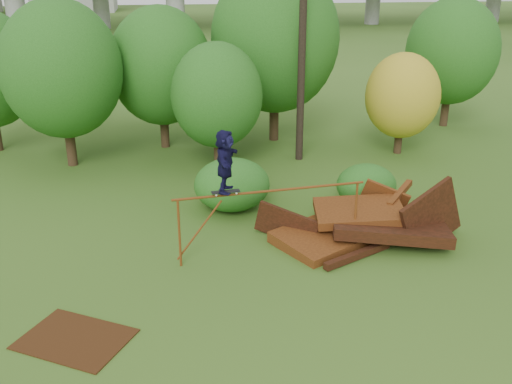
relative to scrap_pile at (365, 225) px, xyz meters
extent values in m
plane|color=#2D5116|center=(-2.23, -2.02, -0.41)|extent=(240.00, 240.00, 0.00)
cube|color=#411F0B|center=(-0.88, 0.08, -0.23)|extent=(3.60, 3.07, 0.51)
cube|color=black|center=(0.62, -0.22, 0.01)|extent=(3.50, 2.69, 0.61)
cube|color=#411F0B|center=(-0.08, 0.28, 0.29)|extent=(2.65, 1.98, 0.50)
cube|color=black|center=(1.72, -0.42, 0.24)|extent=(2.23, 0.89, 2.25)
cube|color=#411F0B|center=(0.92, 1.08, 0.14)|extent=(1.37, 1.08, 1.56)
cube|color=black|center=(-2.08, 0.48, -0.06)|extent=(1.66, 1.15, 1.23)
cube|color=black|center=(-0.58, -1.12, -0.29)|extent=(2.07, 1.10, 0.18)
cube|color=#411F0B|center=(1.32, 0.78, 0.54)|extent=(1.21, 1.25, 0.38)
cylinder|color=brown|center=(-5.06, -0.66, 0.49)|extent=(0.06, 0.06, 1.79)
cylinder|color=brown|center=(-0.40, -0.30, 0.49)|extent=(0.06, 0.06, 1.79)
cylinder|color=brown|center=(-2.73, -0.48, 1.38)|extent=(4.97, 0.45, 0.06)
cube|color=black|center=(-3.88, -0.57, 1.47)|extent=(0.71, 0.24, 0.02)
cylinder|color=beige|center=(-4.13, -0.66, 1.44)|extent=(0.05, 0.03, 0.05)
cylinder|color=beige|center=(-4.14, -0.51, 1.44)|extent=(0.05, 0.03, 0.05)
cylinder|color=beige|center=(-3.63, -0.62, 1.44)|extent=(0.05, 0.03, 0.05)
cylinder|color=beige|center=(-3.64, -0.47, 1.44)|extent=(0.05, 0.03, 0.05)
imported|color=#121037|center=(-3.88, -0.57, 2.26)|extent=(0.81, 1.50, 1.55)
cube|color=#381E0C|center=(-7.34, -3.37, -0.39)|extent=(2.58, 2.38, 0.03)
cylinder|color=black|center=(-8.66, 8.08, 0.59)|extent=(0.37, 0.37, 1.99)
ellipsoid|color=#164512|center=(-8.66, 8.08, 3.21)|extent=(4.33, 4.33, 4.97)
cylinder|color=black|center=(-5.10, 9.89, 0.50)|extent=(0.36, 0.36, 1.81)
ellipsoid|color=#164512|center=(-5.10, 9.89, 2.95)|extent=(4.11, 4.11, 4.73)
cylinder|color=black|center=(-3.23, 6.73, 0.35)|extent=(0.33, 0.33, 1.51)
ellipsoid|color=#164512|center=(-3.23, 6.73, 2.34)|extent=(3.30, 3.30, 3.79)
cylinder|color=black|center=(-0.40, 10.12, 0.75)|extent=(0.40, 0.40, 2.32)
ellipsoid|color=#164512|center=(-0.40, 10.12, 3.90)|extent=(5.30, 5.30, 6.10)
cylinder|color=black|center=(4.13, 7.31, 0.22)|extent=(0.31, 0.31, 1.25)
ellipsoid|color=#A58C19|center=(4.13, 7.31, 1.94)|extent=(2.91, 2.91, 3.35)
cylinder|color=black|center=(8.08, 11.05, 0.54)|extent=(0.36, 0.36, 1.90)
ellipsoid|color=#164512|center=(8.08, 11.05, 3.06)|extent=(4.18, 4.18, 4.81)
ellipsoid|color=#164512|center=(-3.28, 2.74, 0.40)|extent=(2.33, 2.15, 1.61)
ellipsoid|color=#164512|center=(0.90, 2.31, 0.26)|extent=(1.88, 1.72, 1.33)
cylinder|color=black|center=(0.00, 7.24, 4.32)|extent=(0.28, 0.28, 9.45)
camera|label=1|loc=(-5.47, -13.46, 6.52)|focal=40.00mm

